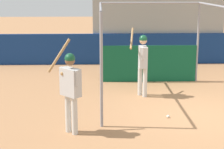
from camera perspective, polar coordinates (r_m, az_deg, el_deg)
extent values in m
plane|color=#A8754C|center=(9.78, 12.62, -5.97)|extent=(60.00, 60.00, 0.00)
cube|color=navy|center=(15.63, 7.06, 3.93)|extent=(24.00, 0.12, 1.26)
cube|color=#9E9E99|center=(17.52, 6.13, 8.36)|extent=(5.40, 4.00, 3.31)
cube|color=navy|center=(15.80, -0.08, 6.63)|extent=(0.45, 0.40, 0.10)
cube|color=navy|center=(15.96, -0.10, 7.53)|extent=(0.45, 0.06, 0.40)
cube|color=navy|center=(15.83, 1.92, 6.63)|extent=(0.45, 0.40, 0.10)
cube|color=navy|center=(15.98, 1.89, 7.53)|extent=(0.45, 0.06, 0.40)
cube|color=navy|center=(15.88, 3.92, 6.63)|extent=(0.45, 0.40, 0.10)
cube|color=navy|center=(16.03, 3.87, 7.52)|extent=(0.45, 0.06, 0.40)
cube|color=navy|center=(15.94, 5.90, 6.62)|extent=(0.45, 0.40, 0.10)
cube|color=navy|center=(16.09, 5.83, 7.51)|extent=(0.45, 0.06, 0.40)
cube|color=navy|center=(16.03, 7.86, 6.60)|extent=(0.45, 0.40, 0.10)
cube|color=navy|center=(16.18, 7.78, 7.48)|extent=(0.45, 0.06, 0.40)
cube|color=navy|center=(16.13, 9.80, 6.57)|extent=(0.45, 0.40, 0.10)
cube|color=navy|center=(16.28, 9.71, 7.45)|extent=(0.45, 0.06, 0.40)
cube|color=navy|center=(16.25, 11.71, 6.54)|extent=(0.45, 0.40, 0.10)
cube|color=navy|center=(16.40, 11.61, 7.41)|extent=(0.45, 0.06, 0.40)
cube|color=navy|center=(16.38, 13.59, 6.50)|extent=(0.45, 0.40, 0.10)
cube|color=navy|center=(16.53, 13.48, 7.37)|extent=(0.45, 0.06, 0.40)
cube|color=navy|center=(16.56, -0.17, 8.33)|extent=(0.45, 0.40, 0.10)
cube|color=navy|center=(16.72, -0.19, 9.18)|extent=(0.45, 0.06, 0.40)
cube|color=navy|center=(16.58, 1.75, 8.34)|extent=(0.45, 0.40, 0.10)
cube|color=navy|center=(16.74, 1.72, 9.18)|extent=(0.45, 0.06, 0.40)
cube|color=navy|center=(16.63, 3.66, 8.33)|extent=(0.45, 0.40, 0.10)
cube|color=navy|center=(16.79, 3.62, 9.17)|extent=(0.45, 0.06, 0.40)
cube|color=navy|center=(16.69, 5.56, 8.31)|extent=(0.45, 0.40, 0.10)
cube|color=navy|center=(16.85, 5.50, 9.15)|extent=(0.45, 0.06, 0.40)
cube|color=navy|center=(16.77, 7.45, 8.29)|extent=(0.45, 0.40, 0.10)
cube|color=navy|center=(16.93, 7.37, 9.12)|extent=(0.45, 0.06, 0.40)
cube|color=navy|center=(16.87, 9.31, 8.25)|extent=(0.45, 0.40, 0.10)
cube|color=navy|center=(17.02, 9.22, 9.08)|extent=(0.45, 0.06, 0.40)
cube|color=navy|center=(16.98, 11.15, 8.21)|extent=(0.45, 0.40, 0.10)
cube|color=navy|center=(17.14, 11.05, 9.04)|extent=(0.45, 0.06, 0.40)
cube|color=navy|center=(17.11, 12.96, 8.16)|extent=(0.45, 0.40, 0.10)
cube|color=navy|center=(17.27, 12.85, 8.98)|extent=(0.45, 0.06, 0.40)
cube|color=navy|center=(17.32, -0.25, 9.89)|extent=(0.45, 0.40, 0.10)
cube|color=navy|center=(17.49, -0.27, 10.68)|extent=(0.45, 0.06, 0.40)
cube|color=navy|center=(17.35, 1.59, 9.89)|extent=(0.45, 0.40, 0.10)
cube|color=navy|center=(17.51, 1.56, 10.68)|extent=(0.45, 0.06, 0.40)
cube|color=navy|center=(17.39, 3.43, 9.88)|extent=(0.45, 0.40, 0.10)
cube|color=navy|center=(17.56, 3.39, 10.67)|extent=(0.45, 0.06, 0.40)
cube|color=navy|center=(17.45, 5.26, 9.86)|extent=(0.45, 0.40, 0.10)
cube|color=navy|center=(17.61, 5.20, 10.65)|extent=(0.45, 0.06, 0.40)
cube|color=navy|center=(17.53, 7.07, 9.83)|extent=(0.45, 0.40, 0.10)
cube|color=navy|center=(17.69, 7.00, 10.62)|extent=(0.45, 0.06, 0.40)
cube|color=navy|center=(17.62, 8.86, 9.80)|extent=(0.45, 0.40, 0.10)
cube|color=navy|center=(17.78, 8.78, 10.57)|extent=(0.45, 0.06, 0.40)
cube|color=navy|center=(17.73, 10.63, 9.75)|extent=(0.45, 0.40, 0.10)
cube|color=navy|center=(17.89, 10.54, 10.52)|extent=(0.45, 0.06, 0.40)
cube|color=navy|center=(17.85, 12.38, 9.69)|extent=(0.45, 0.40, 0.10)
cube|color=navy|center=(18.02, 12.28, 10.46)|extent=(0.45, 0.06, 0.40)
cube|color=navy|center=(18.10, -0.33, 11.32)|extent=(0.45, 0.40, 0.10)
cube|color=navy|center=(18.13, 1.45, 11.32)|extent=(0.45, 0.40, 0.10)
cube|color=navy|center=(18.17, 3.21, 11.30)|extent=(0.45, 0.40, 0.10)
cube|color=navy|center=(18.22, 4.97, 11.28)|extent=(0.45, 0.40, 0.10)
cube|color=navy|center=(18.30, 6.71, 11.25)|extent=(0.45, 0.40, 0.10)
cube|color=navy|center=(18.38, 8.44, 11.21)|extent=(0.45, 0.40, 0.10)
cube|color=navy|center=(18.49, 10.15, 11.16)|extent=(0.45, 0.40, 0.10)
cube|color=navy|center=(18.61, 11.84, 11.10)|extent=(0.45, 0.40, 0.10)
cylinder|color=gray|center=(8.39, -1.63, 0.49)|extent=(0.07, 0.07, 2.64)
cylinder|color=gray|center=(12.44, -1.73, 4.77)|extent=(0.07, 0.07, 2.64)
cylinder|color=gray|center=(12.86, 12.93, 4.73)|extent=(0.07, 0.07, 2.64)
cylinder|color=gray|center=(10.25, -1.74, 10.31)|extent=(0.06, 4.12, 0.06)
cylinder|color=gray|center=(10.76, 16.08, 9.95)|extent=(0.06, 4.12, 0.06)
cylinder|color=gray|center=(12.42, 5.87, 10.81)|extent=(3.24, 0.06, 0.06)
cube|color=#0F5133|center=(12.65, 5.66, 1.65)|extent=(3.17, 0.03, 1.24)
cylinder|color=silver|center=(10.95, 5.04, -1.22)|extent=(0.13, 0.13, 0.87)
cylinder|color=silver|center=(11.12, 4.28, -0.97)|extent=(0.13, 0.13, 0.87)
cube|color=#B7B7B7|center=(10.87, 4.73, 2.69)|extent=(0.23, 0.44, 0.61)
sphere|color=tan|center=(10.79, 4.78, 5.17)|extent=(0.22, 0.22, 0.22)
sphere|color=#144C2D|center=(10.79, 4.79, 5.42)|extent=(0.23, 0.23, 0.23)
cylinder|color=#B7B7B7|center=(10.62, 4.70, 3.18)|extent=(0.07, 0.07, 0.34)
cylinder|color=#B7B7B7|center=(11.07, 4.38, 3.61)|extent=(0.07, 0.07, 0.34)
cylinder|color=#AD7F4C|center=(11.01, 3.03, 5.53)|extent=(0.17, 0.75, 0.55)
sphere|color=#AD7F4C|center=(11.03, 4.88, 4.19)|extent=(0.08, 0.08, 0.08)
cylinder|color=silver|center=(8.24, -5.72, -6.26)|extent=(0.18, 0.18, 0.86)
cylinder|color=silver|center=(8.40, -6.70, -5.90)|extent=(0.18, 0.18, 0.86)
cube|color=#B7B7B7|center=(8.10, -6.35, -1.17)|extent=(0.50, 0.50, 0.61)
sphere|color=brown|center=(7.99, -6.44, 2.11)|extent=(0.22, 0.22, 0.22)
sphere|color=#144C2D|center=(7.99, -6.45, 2.45)|extent=(0.23, 0.23, 0.23)
cylinder|color=#B7B7B7|center=(7.86, -5.39, -0.58)|extent=(0.10, 0.10, 0.34)
cylinder|color=#B7B7B7|center=(8.23, -7.73, 0.01)|extent=(0.10, 0.10, 0.34)
cylinder|color=#AD7F4C|center=(8.26, -8.08, 2.87)|extent=(0.53, 0.24, 0.73)
sphere|color=#AD7F4C|center=(8.10, -7.59, 0.15)|extent=(0.08, 0.08, 0.08)
sphere|color=white|center=(9.42, 8.54, -6.32)|extent=(0.07, 0.07, 0.07)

